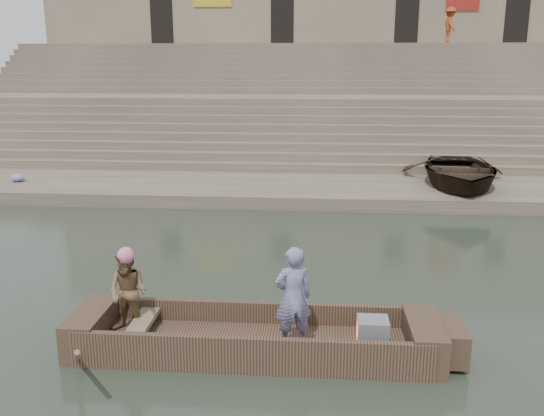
# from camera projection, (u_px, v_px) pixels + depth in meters

# --- Properties ---
(ground) EXTENTS (120.00, 120.00, 0.00)m
(ground) POSITION_uv_depth(u_px,v_px,m) (307.00, 289.00, 11.41)
(ground) COLOR #293427
(ground) RESTS_ON ground
(lower_landing) EXTENTS (32.00, 4.00, 0.40)m
(lower_landing) POSITION_uv_depth(u_px,v_px,m) (312.00, 190.00, 19.08)
(lower_landing) COLOR gray
(lower_landing) RESTS_ON ground
(mid_landing) EXTENTS (32.00, 3.00, 2.80)m
(mid_landing) POSITION_uv_depth(u_px,v_px,m) (315.00, 128.00, 26.03)
(mid_landing) COLOR gray
(mid_landing) RESTS_ON ground
(upper_landing) EXTENTS (32.00, 3.00, 5.20)m
(upper_landing) POSITION_uv_depth(u_px,v_px,m) (316.00, 92.00, 32.50)
(upper_landing) COLOR gray
(upper_landing) RESTS_ON ground
(ghat_steps) EXTENTS (32.00, 11.00, 5.20)m
(ghat_steps) POSITION_uv_depth(u_px,v_px,m) (315.00, 115.00, 27.57)
(ghat_steps) COLOR gray
(ghat_steps) RESTS_ON ground
(building_wall) EXTENTS (32.00, 5.07, 11.20)m
(building_wall) POSITION_uv_depth(u_px,v_px,m) (317.00, 39.00, 35.61)
(building_wall) COLOR gray
(building_wall) RESTS_ON ground
(main_rowboat) EXTENTS (5.00, 1.30, 0.22)m
(main_rowboat) POSITION_uv_depth(u_px,v_px,m) (254.00, 346.00, 8.90)
(main_rowboat) COLOR brown
(main_rowboat) RESTS_ON ground
(rowboat_trim) EXTENTS (6.04, 2.63, 1.99)m
(rowboat_trim) POSITION_uv_depth(u_px,v_px,m) (267.00, 335.00, 8.83)
(rowboat_trim) COLOR brown
(rowboat_trim) RESTS_ON ground
(standing_man) EXTENTS (0.65, 0.53, 1.55)m
(standing_man) POSITION_uv_depth(u_px,v_px,m) (293.00, 298.00, 8.47)
(standing_man) COLOR navy
(standing_man) RESTS_ON main_rowboat
(rowing_man) EXTENTS (0.75, 0.65, 1.32)m
(rowing_man) POSITION_uv_depth(u_px,v_px,m) (128.00, 293.00, 8.95)
(rowing_man) COLOR #287A40
(rowing_man) RESTS_ON main_rowboat
(television) EXTENTS (0.46, 0.42, 0.40)m
(television) POSITION_uv_depth(u_px,v_px,m) (372.00, 331.00, 8.69)
(television) COLOR slate
(television) RESTS_ON main_rowboat
(beached_rowboat) EXTENTS (3.79, 5.03, 0.99)m
(beached_rowboat) POSITION_uv_depth(u_px,v_px,m) (459.00, 171.00, 18.69)
(beached_rowboat) COLOR #2D2116
(beached_rowboat) RESTS_ON lower_landing
(pedestrian) EXTENTS (0.80, 1.28, 1.89)m
(pedestrian) POSITION_uv_depth(u_px,v_px,m) (450.00, 25.00, 31.02)
(pedestrian) COLOR #9E3E1A
(pedestrian) RESTS_ON upper_landing
(cloth_bundles) EXTENTS (20.43, 2.09, 0.26)m
(cloth_bundles) POSITION_uv_depth(u_px,v_px,m) (419.00, 178.00, 19.45)
(cloth_bundles) COLOR #3F5999
(cloth_bundles) RESTS_ON lower_landing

